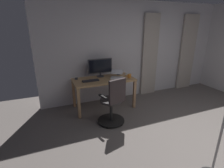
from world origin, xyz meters
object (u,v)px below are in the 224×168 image
object	(u,v)px
desk	(104,83)
computer_keyboard	(91,81)
computer_mouse	(126,74)
laptop	(117,76)
cell_phone_face_up	(76,79)
mug_coffee	(129,76)
computer_monitor	(100,67)
office_chair	(113,103)
cell_phone_by_monitor	(118,74)

from	to	relation	value
desk	computer_keyboard	distance (m)	0.35
computer_keyboard	computer_mouse	distance (m)	0.98
laptop	computer_keyboard	bearing A→B (deg)	29.63
cell_phone_face_up	mug_coffee	bearing A→B (deg)	175.15
computer_monitor	mug_coffee	world-z (taller)	computer_monitor
office_chair	computer_mouse	size ratio (longest dim) A/B	9.91
computer_mouse	computer_keyboard	bearing A→B (deg)	7.95
laptop	computer_mouse	size ratio (longest dim) A/B	4.35
laptop	mug_coffee	xyz separation A→B (m)	(-0.29, 0.10, -0.01)
laptop	mug_coffee	distance (m)	0.30
computer_monitor	office_chair	bearing A→B (deg)	85.65
computer_monitor	laptop	xyz separation A→B (m)	(-0.33, 0.27, -0.19)
desk	cell_phone_face_up	bearing A→B (deg)	-22.34
office_chair	cell_phone_face_up	size ratio (longest dim) A/B	6.88
computer_keyboard	office_chair	bearing A→B (deg)	108.99
cell_phone_by_monitor	mug_coffee	xyz separation A→B (m)	(-0.13, 0.37, 0.04)
laptop	computer_mouse	distance (m)	0.35
computer_keyboard	computer_mouse	size ratio (longest dim) A/B	3.75
desk	office_chair	distance (m)	0.80
office_chair	computer_keyboard	world-z (taller)	office_chair
computer_monitor	cell_phone_by_monitor	distance (m)	0.54
office_chair	cell_phone_face_up	xyz separation A→B (m)	(0.52, -1.02, 0.28)
office_chair	mug_coffee	size ratio (longest dim) A/B	7.61
computer_keyboard	mug_coffee	xyz separation A→B (m)	(-0.94, 0.09, 0.03)
desk	computer_keyboard	size ratio (longest dim) A/B	3.82
desk	mug_coffee	xyz separation A→B (m)	(-0.61, 0.14, 0.14)
computer_keyboard	cell_phone_by_monitor	size ratio (longest dim) A/B	2.61
office_chair	computer_monitor	size ratio (longest dim) A/B	1.64
cell_phone_by_monitor	cell_phone_face_up	bearing A→B (deg)	9.66
cell_phone_face_up	cell_phone_by_monitor	bearing A→B (deg)	-168.03
computer_monitor	cell_phone_face_up	world-z (taller)	computer_monitor
computer_mouse	cell_phone_face_up	world-z (taller)	computer_mouse
office_chair	computer_keyboard	xyz separation A→B (m)	(0.25, -0.72, 0.29)
laptop	cell_phone_face_up	bearing A→B (deg)	11.07
computer_keyboard	cell_phone_face_up	distance (m)	0.40
cell_phone_by_monitor	laptop	bearing A→B (deg)	70.30
computer_monitor	mug_coffee	bearing A→B (deg)	149.05
cell_phone_face_up	mug_coffee	xyz separation A→B (m)	(-1.21, 0.39, 0.04)
mug_coffee	office_chair	bearing A→B (deg)	42.64
computer_mouse	cell_phone_by_monitor	world-z (taller)	computer_mouse
office_chair	mug_coffee	bearing A→B (deg)	27.76
computer_mouse	cell_phone_by_monitor	xyz separation A→B (m)	(0.16, -0.15, -0.01)
office_chair	computer_monitor	world-z (taller)	computer_monitor
office_chair	mug_coffee	distance (m)	0.99
computer_monitor	cell_phone_by_monitor	world-z (taller)	computer_monitor
computer_monitor	cell_phone_face_up	size ratio (longest dim) A/B	4.20
office_chair	desk	bearing A→B (deg)	69.06
office_chair	computer_mouse	world-z (taller)	office_chair
computer_mouse	cell_phone_face_up	xyz separation A→B (m)	(1.24, -0.17, -0.01)
computer_monitor	computer_mouse	size ratio (longest dim) A/B	6.05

